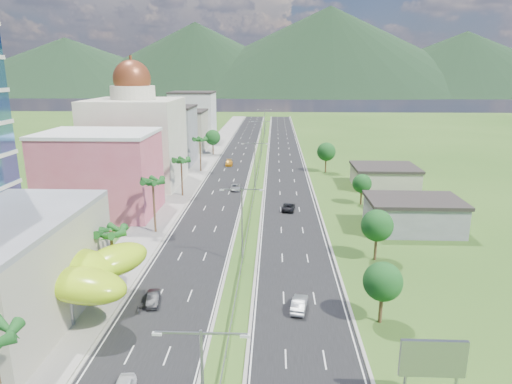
# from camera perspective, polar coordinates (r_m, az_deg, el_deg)

# --- Properties ---
(ground) EXTENTS (500.00, 500.00, 0.00)m
(ground) POSITION_cam_1_polar(r_m,az_deg,el_deg) (56.40, -2.45, -12.96)
(ground) COLOR #2D5119
(ground) RESTS_ON ground
(road_left) EXTENTS (11.00, 260.00, 0.04)m
(road_left) POSITION_cam_1_polar(r_m,az_deg,el_deg) (142.60, -2.45, 4.31)
(road_left) COLOR black
(road_left) RESTS_ON ground
(road_right) EXTENTS (11.00, 260.00, 0.04)m
(road_right) POSITION_cam_1_polar(r_m,az_deg,el_deg) (142.13, 3.61, 4.26)
(road_right) COLOR black
(road_right) RESTS_ON ground
(sidewalk_left) EXTENTS (7.00, 260.00, 0.12)m
(sidewalk_left) POSITION_cam_1_polar(r_m,az_deg,el_deg) (143.70, -6.24, 4.34)
(sidewalk_left) COLOR gray
(sidewalk_left) RESTS_ON ground
(median_guardrail) EXTENTS (0.10, 216.06, 0.76)m
(median_guardrail) POSITION_cam_1_polar(r_m,az_deg,el_deg) (124.40, 0.31, 3.03)
(median_guardrail) COLOR gray
(median_guardrail) RESTS_ON ground
(streetlight_median_b) EXTENTS (6.04, 0.25, 11.00)m
(streetlight_median_b) POSITION_cam_1_polar(r_m,az_deg,el_deg) (62.94, -1.76, -3.23)
(streetlight_median_b) COLOR gray
(streetlight_median_b) RESTS_ON ground
(streetlight_median_c) EXTENTS (6.04, 0.25, 11.00)m
(streetlight_median_c) POSITION_cam_1_polar(r_m,az_deg,el_deg) (101.65, -0.14, 3.84)
(streetlight_median_c) COLOR gray
(streetlight_median_c) RESTS_ON ground
(streetlight_median_d) EXTENTS (6.04, 0.25, 11.00)m
(streetlight_median_d) POSITION_cam_1_polar(r_m,az_deg,el_deg) (146.02, 0.65, 7.25)
(streetlight_median_d) COLOR gray
(streetlight_median_d) RESTS_ON ground
(streetlight_median_e) EXTENTS (6.04, 0.25, 11.00)m
(streetlight_median_e) POSITION_cam_1_polar(r_m,az_deg,el_deg) (190.69, 1.07, 9.08)
(streetlight_median_e) COLOR gray
(streetlight_median_e) RESTS_ON ground
(lime_canopy) EXTENTS (18.00, 15.00, 7.40)m
(lime_canopy) POSITION_cam_1_polar(r_m,az_deg,el_deg) (56.02, -23.98, -8.88)
(lime_canopy) COLOR #A4D314
(lime_canopy) RESTS_ON ground
(pink_shophouse) EXTENTS (20.00, 15.00, 15.00)m
(pink_shophouse) POSITION_cam_1_polar(r_m,az_deg,el_deg) (89.85, -18.83, 2.02)
(pink_shophouse) COLOR #C55164
(pink_shophouse) RESTS_ON ground
(domed_building) EXTENTS (20.00, 20.00, 28.70)m
(domed_building) POSITION_cam_1_polar(r_m,az_deg,el_deg) (110.57, -14.78, 6.67)
(domed_building) COLOR beige
(domed_building) RESTS_ON ground
(midrise_grey) EXTENTS (16.00, 15.00, 16.00)m
(midrise_grey) POSITION_cam_1_polar(r_m,az_deg,el_deg) (134.65, -11.20, 6.85)
(midrise_grey) COLOR slate
(midrise_grey) RESTS_ON ground
(midrise_beige) EXTENTS (16.00, 15.00, 13.00)m
(midrise_beige) POSITION_cam_1_polar(r_m,az_deg,el_deg) (156.12, -9.31, 7.47)
(midrise_beige) COLOR #A29C85
(midrise_beige) RESTS_ON ground
(midrise_white) EXTENTS (16.00, 15.00, 18.00)m
(midrise_white) POSITION_cam_1_polar(r_m,az_deg,el_deg) (178.28, -7.87, 9.25)
(midrise_white) COLOR silver
(midrise_white) RESTS_ON ground
(billboard) EXTENTS (5.20, 0.35, 6.20)m
(billboard) POSITION_cam_1_polar(r_m,az_deg,el_deg) (40.53, 21.25, -19.04)
(billboard) COLOR gray
(billboard) RESTS_ON ground
(shed_near) EXTENTS (15.00, 10.00, 5.00)m
(shed_near) POSITION_cam_1_polar(r_m,az_deg,el_deg) (81.83, 19.05, -2.85)
(shed_near) COLOR slate
(shed_near) RESTS_ON ground
(shed_far) EXTENTS (14.00, 12.00, 4.40)m
(shed_far) POSITION_cam_1_polar(r_m,az_deg,el_deg) (110.39, 15.74, 1.75)
(shed_far) COLOR #A29C85
(shed_far) RESTS_ON ground
(palm_tree_b) EXTENTS (3.60, 3.60, 8.10)m
(palm_tree_b) POSITION_cam_1_polar(r_m,az_deg,el_deg) (58.63, -17.69, -5.04)
(palm_tree_b) COLOR #47301C
(palm_tree_b) RESTS_ON ground
(palm_tree_c) EXTENTS (3.60, 3.60, 9.60)m
(palm_tree_c) POSITION_cam_1_polar(r_m,az_deg,el_deg) (76.48, -12.78, 1.06)
(palm_tree_c) COLOR #47301C
(palm_tree_c) RESTS_ON ground
(palm_tree_d) EXTENTS (3.60, 3.60, 8.60)m
(palm_tree_d) POSITION_cam_1_polar(r_m,az_deg,el_deg) (98.53, -9.34, 3.75)
(palm_tree_d) COLOR #47301C
(palm_tree_d) RESTS_ON ground
(palm_tree_e) EXTENTS (3.60, 3.60, 9.40)m
(palm_tree_e) POSITION_cam_1_polar(r_m,az_deg,el_deg) (122.62, -7.02, 6.39)
(palm_tree_e) COLOR #47301C
(palm_tree_e) RESTS_ON ground
(leafy_tree_lfar) EXTENTS (4.90, 4.90, 8.05)m
(leafy_tree_lfar) POSITION_cam_1_polar(r_m,az_deg,el_deg) (147.47, -5.43, 6.81)
(leafy_tree_lfar) COLOR #47301C
(leafy_tree_lfar) RESTS_ON ground
(leafy_tree_ra) EXTENTS (4.20, 4.20, 6.90)m
(leafy_tree_ra) POSITION_cam_1_polar(r_m,az_deg,el_deg) (50.93, 15.57, -10.76)
(leafy_tree_ra) COLOR #47301C
(leafy_tree_ra) RESTS_ON ground
(leafy_tree_rb) EXTENTS (4.55, 4.55, 7.47)m
(leafy_tree_rb) POSITION_cam_1_polar(r_m,az_deg,el_deg) (66.79, 14.91, -4.08)
(leafy_tree_rb) COLOR #47301C
(leafy_tree_rb) RESTS_ON ground
(leafy_tree_rc) EXTENTS (3.85, 3.85, 6.33)m
(leafy_tree_rc) POSITION_cam_1_polar(r_m,az_deg,el_deg) (93.96, 13.11, 1.02)
(leafy_tree_rc) COLOR #47301C
(leafy_tree_rc) RESTS_ON ground
(leafy_tree_rd) EXTENTS (4.90, 4.90, 8.05)m
(leafy_tree_rd) POSITION_cam_1_polar(r_m,az_deg,el_deg) (122.18, 8.77, 5.00)
(leafy_tree_rd) COLOR #47301C
(leafy_tree_rd) RESTS_ON ground
(mountain_ridge) EXTENTS (860.00, 140.00, 90.00)m
(mountain_ridge) POSITION_cam_1_polar(r_m,az_deg,el_deg) (503.40, 8.93, 11.82)
(mountain_ridge) COLOR black
(mountain_ridge) RESTS_ON ground
(car_dark_left) EXTENTS (2.00, 4.11, 1.30)m
(car_dark_left) POSITION_cam_1_polar(r_m,az_deg,el_deg) (55.89, -12.72, -12.83)
(car_dark_left) COLOR black
(car_dark_left) RESTS_ON road_left
(car_silver_mid_left) EXTENTS (2.22, 4.66, 1.28)m
(car_silver_mid_left) POSITION_cam_1_polar(r_m,az_deg,el_deg) (103.60, -2.58, 0.59)
(car_silver_mid_left) COLOR #95989B
(car_silver_mid_left) RESTS_ON road_left
(car_yellow_far_left) EXTENTS (2.34, 5.14, 1.46)m
(car_yellow_far_left) POSITION_cam_1_polar(r_m,az_deg,el_deg) (130.84, -3.39, 3.66)
(car_yellow_far_left) COLOR orange
(car_yellow_far_left) RESTS_ON road_left
(car_silver_right) EXTENTS (2.25, 4.61, 1.46)m
(car_silver_right) POSITION_cam_1_polar(r_m,az_deg,el_deg) (53.53, 5.42, -13.73)
(car_silver_right) COLOR #9B9DA2
(car_silver_right) RESTS_ON road_right
(car_dark_far_right) EXTENTS (2.82, 5.17, 1.37)m
(car_dark_far_right) POSITION_cam_1_polar(r_m,az_deg,el_deg) (88.81, 4.08, -1.86)
(car_dark_far_right) COLOR black
(car_dark_far_right) RESTS_ON road_right
(motorcycle) EXTENTS (0.58, 1.88, 1.20)m
(motorcycle) POSITION_cam_1_polar(r_m,az_deg,el_deg) (54.65, -14.26, -13.67)
(motorcycle) COLOR black
(motorcycle) RESTS_ON road_left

